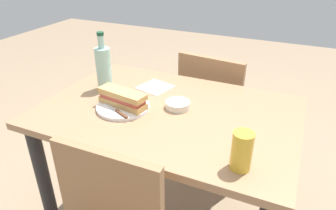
{
  "coord_description": "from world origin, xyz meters",
  "views": [
    {
      "loc": [
        -0.47,
        1.05,
        1.41
      ],
      "look_at": [
        0.0,
        0.0,
        0.8
      ],
      "focal_mm": 32.89,
      "sensor_mm": 36.0,
      "label": 1
    }
  ],
  "objects_px": {
    "beer_glass": "(242,151)",
    "olive_bowl": "(178,105)",
    "plate_near": "(123,107)",
    "chair_near": "(214,110)",
    "baguette_sandwich_near": "(122,98)",
    "dining_table": "(168,136)",
    "knife_near": "(116,110)",
    "water_bottle": "(104,68)"
  },
  "relations": [
    {
      "from": "beer_glass",
      "to": "olive_bowl",
      "type": "xyz_separation_m",
      "value": [
        0.33,
        -0.28,
        -0.05
      ]
    },
    {
      "from": "plate_near",
      "to": "chair_near",
      "type": "bearing_deg",
      "value": -109.95
    },
    {
      "from": "chair_near",
      "to": "plate_near",
      "type": "distance_m",
      "value": 0.73
    },
    {
      "from": "chair_near",
      "to": "baguette_sandwich_near",
      "type": "bearing_deg",
      "value": 70.05
    },
    {
      "from": "dining_table",
      "to": "chair_near",
      "type": "xyz_separation_m",
      "value": [
        -0.05,
        -0.56,
        -0.14
      ]
    },
    {
      "from": "baguette_sandwich_near",
      "to": "knife_near",
      "type": "distance_m",
      "value": 0.06
    },
    {
      "from": "knife_near",
      "to": "chair_near",
      "type": "bearing_deg",
      "value": -108.34
    },
    {
      "from": "chair_near",
      "to": "knife_near",
      "type": "bearing_deg",
      "value": 71.66
    },
    {
      "from": "water_bottle",
      "to": "olive_bowl",
      "type": "xyz_separation_m",
      "value": [
        -0.39,
        0.03,
        -0.09
      ]
    },
    {
      "from": "knife_near",
      "to": "water_bottle",
      "type": "xyz_separation_m",
      "value": [
        0.18,
        -0.19,
        0.09
      ]
    },
    {
      "from": "plate_near",
      "to": "baguette_sandwich_near",
      "type": "xyz_separation_m",
      "value": [
        0.0,
        0.0,
        0.04
      ]
    },
    {
      "from": "olive_bowl",
      "to": "beer_glass",
      "type": "bearing_deg",
      "value": 139.36
    },
    {
      "from": "plate_near",
      "to": "beer_glass",
      "type": "distance_m",
      "value": 0.57
    },
    {
      "from": "knife_near",
      "to": "olive_bowl",
      "type": "distance_m",
      "value": 0.26
    },
    {
      "from": "knife_near",
      "to": "water_bottle",
      "type": "height_order",
      "value": "water_bottle"
    },
    {
      "from": "chair_near",
      "to": "knife_near",
      "type": "distance_m",
      "value": 0.79
    },
    {
      "from": "chair_near",
      "to": "plate_near",
      "type": "relative_size",
      "value": 3.81
    },
    {
      "from": "plate_near",
      "to": "knife_near",
      "type": "bearing_deg",
      "value": 91.83
    },
    {
      "from": "chair_near",
      "to": "plate_near",
      "type": "xyz_separation_m",
      "value": [
        0.23,
        0.64,
        0.29
      ]
    },
    {
      "from": "dining_table",
      "to": "plate_near",
      "type": "height_order",
      "value": "plate_near"
    },
    {
      "from": "chair_near",
      "to": "olive_bowl",
      "type": "distance_m",
      "value": 0.61
    },
    {
      "from": "baguette_sandwich_near",
      "to": "olive_bowl",
      "type": "relative_size",
      "value": 2.14
    },
    {
      "from": "dining_table",
      "to": "beer_glass",
      "type": "bearing_deg",
      "value": 144.86
    },
    {
      "from": "baguette_sandwich_near",
      "to": "knife_near",
      "type": "xyz_separation_m",
      "value": [
        -0.0,
        0.06,
        -0.03
      ]
    },
    {
      "from": "dining_table",
      "to": "baguette_sandwich_near",
      "type": "relative_size",
      "value": 4.75
    },
    {
      "from": "knife_near",
      "to": "beer_glass",
      "type": "relative_size",
      "value": 1.29
    },
    {
      "from": "dining_table",
      "to": "water_bottle",
      "type": "relative_size",
      "value": 3.87
    },
    {
      "from": "dining_table",
      "to": "plate_near",
      "type": "relative_size",
      "value": 4.74
    },
    {
      "from": "chair_near",
      "to": "plate_near",
      "type": "height_order",
      "value": "chair_near"
    },
    {
      "from": "plate_near",
      "to": "dining_table",
      "type": "bearing_deg",
      "value": -157.68
    },
    {
      "from": "baguette_sandwich_near",
      "to": "water_bottle",
      "type": "height_order",
      "value": "water_bottle"
    },
    {
      "from": "water_bottle",
      "to": "beer_glass",
      "type": "xyz_separation_m",
      "value": [
        -0.72,
        0.32,
        -0.04
      ]
    },
    {
      "from": "plate_near",
      "to": "water_bottle",
      "type": "distance_m",
      "value": 0.25
    },
    {
      "from": "plate_near",
      "to": "baguette_sandwich_near",
      "type": "relative_size",
      "value": 1.0
    },
    {
      "from": "plate_near",
      "to": "knife_near",
      "type": "distance_m",
      "value": 0.06
    },
    {
      "from": "chair_near",
      "to": "water_bottle",
      "type": "relative_size",
      "value": 3.11
    },
    {
      "from": "knife_near",
      "to": "water_bottle",
      "type": "bearing_deg",
      "value": -46.09
    },
    {
      "from": "dining_table",
      "to": "baguette_sandwich_near",
      "type": "xyz_separation_m",
      "value": [
        0.18,
        0.07,
        0.19
      ]
    },
    {
      "from": "baguette_sandwich_near",
      "to": "dining_table",
      "type": "bearing_deg",
      "value": -157.68
    },
    {
      "from": "plate_near",
      "to": "olive_bowl",
      "type": "bearing_deg",
      "value": -154.59
    },
    {
      "from": "olive_bowl",
      "to": "chair_near",
      "type": "bearing_deg",
      "value": -92.14
    },
    {
      "from": "chair_near",
      "to": "plate_near",
      "type": "bearing_deg",
      "value": 70.05
    }
  ]
}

